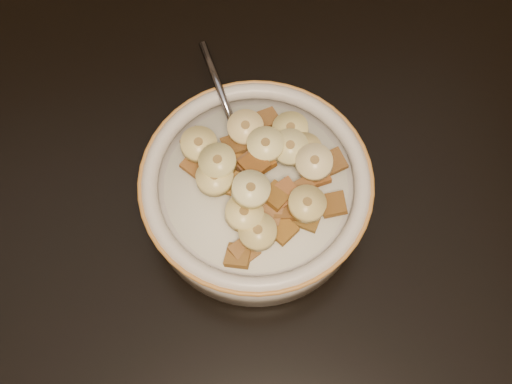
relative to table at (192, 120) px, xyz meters
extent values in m
cube|color=#422816|center=(0.00, 0.00, -0.78)|extent=(4.00, 4.50, 0.10)
cube|color=black|center=(0.00, 0.00, 0.00)|extent=(1.42, 0.93, 0.04)
cylinder|color=beige|center=(0.05, -0.11, 0.04)|extent=(0.19, 0.19, 0.05)
cylinder|color=silver|center=(0.05, -0.11, 0.07)|extent=(0.16, 0.16, 0.00)
ellipsoid|color=gray|center=(0.04, -0.08, 0.07)|extent=(0.04, 0.05, 0.01)
cube|color=brown|center=(0.06, -0.08, 0.08)|extent=(0.02, 0.02, 0.01)
cube|color=brown|center=(0.02, -0.17, 0.07)|extent=(0.03, 0.03, 0.01)
cube|color=brown|center=(0.06, -0.14, 0.08)|extent=(0.02, 0.02, 0.01)
cube|color=brown|center=(0.07, -0.09, 0.08)|extent=(0.02, 0.02, 0.01)
cube|color=brown|center=(0.07, -0.13, 0.08)|extent=(0.03, 0.03, 0.01)
cube|color=brown|center=(0.06, -0.16, 0.08)|extent=(0.03, 0.03, 0.01)
cube|color=brown|center=(0.00, -0.09, 0.08)|extent=(0.03, 0.03, 0.01)
cube|color=brown|center=(0.04, -0.10, 0.09)|extent=(0.03, 0.03, 0.01)
cube|color=brown|center=(0.02, -0.17, 0.07)|extent=(0.03, 0.03, 0.01)
cube|color=brown|center=(0.10, -0.12, 0.08)|extent=(0.02, 0.02, 0.01)
cube|color=brown|center=(0.05, -0.07, 0.08)|extent=(0.02, 0.02, 0.01)
cube|color=brown|center=(0.11, -0.11, 0.07)|extent=(0.02, 0.02, 0.01)
cube|color=brown|center=(0.11, -0.15, 0.07)|extent=(0.02, 0.02, 0.01)
cube|color=olive|center=(0.03, -0.12, 0.09)|extent=(0.03, 0.03, 0.01)
cube|color=brown|center=(0.03, -0.09, 0.08)|extent=(0.03, 0.03, 0.01)
cube|color=brown|center=(0.07, -0.06, 0.07)|extent=(0.02, 0.02, 0.01)
cube|color=brown|center=(0.05, -0.11, 0.09)|extent=(0.03, 0.03, 0.01)
cube|color=#996430|center=(0.00, -0.09, 0.07)|extent=(0.02, 0.02, 0.01)
cube|color=brown|center=(0.08, -0.15, 0.07)|extent=(0.03, 0.03, 0.01)
cube|color=brown|center=(0.05, -0.10, 0.09)|extent=(0.03, 0.03, 0.01)
cube|color=olive|center=(0.05, -0.15, 0.08)|extent=(0.03, 0.03, 0.01)
cube|color=brown|center=(0.08, -0.13, 0.08)|extent=(0.03, 0.03, 0.01)
cube|color=brown|center=(0.06, -0.13, 0.08)|extent=(0.03, 0.03, 0.01)
cube|color=brown|center=(0.00, -0.07, 0.07)|extent=(0.03, 0.03, 0.01)
cube|color=brown|center=(0.03, -0.08, 0.08)|extent=(0.02, 0.02, 0.01)
cylinder|color=#FEE97E|center=(0.08, -0.07, 0.08)|extent=(0.04, 0.04, 0.01)
cylinder|color=#EBD17D|center=(0.08, -0.15, 0.09)|extent=(0.04, 0.04, 0.01)
cylinder|color=beige|center=(0.09, -0.11, 0.09)|extent=(0.04, 0.04, 0.02)
cylinder|color=#EDDF86|center=(0.06, -0.09, 0.09)|extent=(0.04, 0.04, 0.01)
cylinder|color=#F8DA82|center=(0.01, -0.11, 0.09)|extent=(0.03, 0.03, 0.01)
cylinder|color=#DED274|center=(0.02, -0.10, 0.10)|extent=(0.03, 0.03, 0.01)
cylinder|color=beige|center=(0.08, -0.09, 0.09)|extent=(0.04, 0.04, 0.02)
cylinder|color=beige|center=(0.04, -0.07, 0.09)|extent=(0.04, 0.04, 0.01)
cylinder|color=#D2C27A|center=(0.00, -0.08, 0.09)|extent=(0.04, 0.04, 0.01)
cylinder|color=#DECE7C|center=(0.09, -0.10, 0.09)|extent=(0.03, 0.03, 0.01)
cylinder|color=#D9C775|center=(0.04, -0.16, 0.09)|extent=(0.04, 0.04, 0.01)
cylinder|color=#F3E7A1|center=(0.04, -0.13, 0.10)|extent=(0.04, 0.04, 0.02)
cylinder|color=#DFC46B|center=(0.03, -0.15, 0.09)|extent=(0.03, 0.03, 0.02)
camera|label=1|loc=(0.00, -0.34, 0.57)|focal=45.00mm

